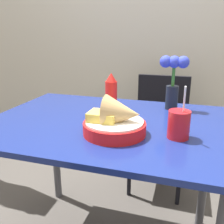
# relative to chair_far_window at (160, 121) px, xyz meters

# --- Properties ---
(wall_window) EXTENTS (7.00, 0.06, 2.60)m
(wall_window) POSITION_rel_chair_far_window_xyz_m (-0.18, 0.38, 0.78)
(wall_window) COLOR #B7B2A3
(wall_window) RESTS_ON ground_plane
(dining_table) EXTENTS (1.13, 0.83, 0.78)m
(dining_table) POSITION_rel_chair_far_window_xyz_m (-0.18, -0.80, 0.15)
(dining_table) COLOR navy
(dining_table) RESTS_ON ground_plane
(chair_far_window) EXTENTS (0.40, 0.40, 0.86)m
(chair_far_window) POSITION_rel_chair_far_window_xyz_m (0.00, 0.00, 0.00)
(chair_far_window) COLOR black
(chair_far_window) RESTS_ON ground_plane
(food_basket) EXTENTS (0.26, 0.26, 0.16)m
(food_basket) POSITION_rel_chair_far_window_xyz_m (-0.09, -0.94, 0.32)
(food_basket) COLOR red
(food_basket) RESTS_ON dining_table
(ketchup_bottle) EXTENTS (0.06, 0.06, 0.22)m
(ketchup_bottle) POSITION_rel_chair_far_window_xyz_m (-0.17, -0.72, 0.36)
(ketchup_bottle) COLOR red
(ketchup_bottle) RESTS_ON dining_table
(drink_cup) EXTENTS (0.09, 0.09, 0.22)m
(drink_cup) POSITION_rel_chair_far_window_xyz_m (0.16, -0.90, 0.31)
(drink_cup) COLOR red
(drink_cup) RESTS_ON dining_table
(flower_vase) EXTENTS (0.15, 0.07, 0.29)m
(flower_vase) POSITION_rel_chair_far_window_xyz_m (0.10, -0.51, 0.43)
(flower_vase) COLOR black
(flower_vase) RESTS_ON dining_table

